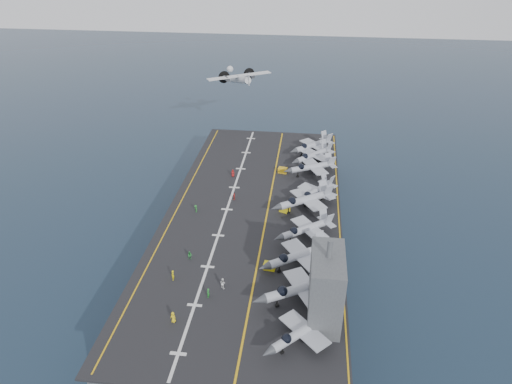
# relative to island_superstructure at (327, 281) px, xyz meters

# --- Properties ---
(ground) EXTENTS (500.00, 500.00, 0.00)m
(ground) POSITION_rel_island_superstructure_xyz_m (-15.00, 30.00, -17.90)
(ground) COLOR #142135
(ground) RESTS_ON ground
(hull) EXTENTS (36.00, 90.00, 10.00)m
(hull) POSITION_rel_island_superstructure_xyz_m (-15.00, 30.00, -12.90)
(hull) COLOR #56595E
(hull) RESTS_ON ground
(flight_deck) EXTENTS (38.00, 92.00, 0.40)m
(flight_deck) POSITION_rel_island_superstructure_xyz_m (-15.00, 30.00, -7.70)
(flight_deck) COLOR black
(flight_deck) RESTS_ON hull
(foul_line) EXTENTS (0.35, 90.00, 0.02)m
(foul_line) POSITION_rel_island_superstructure_xyz_m (-12.00, 30.00, -7.48)
(foul_line) COLOR gold
(foul_line) RESTS_ON flight_deck
(landing_centerline) EXTENTS (0.50, 90.00, 0.02)m
(landing_centerline) POSITION_rel_island_superstructure_xyz_m (-21.00, 30.00, -7.48)
(landing_centerline) COLOR silver
(landing_centerline) RESTS_ON flight_deck
(deck_edge_port) EXTENTS (0.25, 90.00, 0.02)m
(deck_edge_port) POSITION_rel_island_superstructure_xyz_m (-32.00, 30.00, -7.48)
(deck_edge_port) COLOR gold
(deck_edge_port) RESTS_ON flight_deck
(deck_edge_stbd) EXTENTS (0.25, 90.00, 0.02)m
(deck_edge_stbd) POSITION_rel_island_superstructure_xyz_m (3.50, 30.00, -7.48)
(deck_edge_stbd) COLOR gold
(deck_edge_stbd) RESTS_ON flight_deck
(island_superstructure) EXTENTS (5.00, 10.00, 15.00)m
(island_superstructure) POSITION_rel_island_superstructure_xyz_m (0.00, 0.00, 0.00)
(island_superstructure) COLOR #56595E
(island_superstructure) RESTS_ON flight_deck
(fighter_jet_0) EXTENTS (15.11, 15.04, 4.44)m
(fighter_jet_0) POSITION_rel_island_superstructure_xyz_m (-3.39, -5.59, -5.28)
(fighter_jet_0) COLOR #959DA3
(fighter_jet_0) RESTS_ON flight_deck
(fighter_jet_1) EXTENTS (18.20, 16.23, 5.28)m
(fighter_jet_1) POSITION_rel_island_superstructure_xyz_m (-3.78, 3.42, -4.86)
(fighter_jet_1) COLOR #99A1A8
(fighter_jet_1) RESTS_ON flight_deck
(fighter_jet_2) EXTENTS (17.55, 16.33, 5.07)m
(fighter_jet_2) POSITION_rel_island_superstructure_xyz_m (-4.49, 12.34, -4.96)
(fighter_jet_2) COLOR gray
(fighter_jet_2) RESTS_ON flight_deck
(fighter_jet_3) EXTENTS (16.17, 15.26, 4.68)m
(fighter_jet_3) POSITION_rel_island_superstructure_xyz_m (-3.37, 21.36, -5.16)
(fighter_jet_3) COLOR #939BA2
(fighter_jet_3) RESTS_ON flight_deck
(fighter_jet_4) EXTENTS (18.02, 16.72, 5.21)m
(fighter_jet_4) POSITION_rel_island_superstructure_xyz_m (-3.97, 32.22, -4.90)
(fighter_jet_4) COLOR gray
(fighter_jet_4) RESTS_ON flight_deck
(fighter_jet_5) EXTENTS (15.08, 16.24, 4.69)m
(fighter_jet_5) POSITION_rel_island_superstructure_xyz_m (-1.77, 36.38, -5.15)
(fighter_jet_5) COLOR #919AA1
(fighter_jet_5) RESTS_ON flight_deck
(fighter_jet_6) EXTENTS (16.36, 14.34, 4.76)m
(fighter_jet_6) POSITION_rel_island_superstructure_xyz_m (-2.69, 48.92, -5.12)
(fighter_jet_6) COLOR #98A2AA
(fighter_jet_6) RESTS_ON flight_deck
(fighter_jet_7) EXTENTS (16.21, 16.35, 4.80)m
(fighter_jet_7) POSITION_rel_island_superstructure_xyz_m (-2.50, 55.91, -5.10)
(fighter_jet_7) COLOR #8F969E
(fighter_jet_7) RESTS_ON flight_deck
(fighter_jet_8) EXTENTS (16.79, 16.48, 4.91)m
(fighter_jet_8) POSITION_rel_island_superstructure_xyz_m (-2.77, 62.09, -5.05)
(fighter_jet_8) COLOR #A3ABB3
(fighter_jet_8) RESTS_ON flight_deck
(tow_cart_a) EXTENTS (2.32, 1.67, 1.29)m
(tow_cart_a) POSITION_rel_island_superstructure_xyz_m (-9.63, 10.82, -6.85)
(tow_cart_a) COLOR gold
(tow_cart_a) RESTS_ON flight_deck
(tow_cart_b) EXTENTS (2.49, 2.10, 1.27)m
(tow_cart_b) POSITION_rel_island_superstructure_xyz_m (-8.25, 30.69, -6.86)
(tow_cart_b) COLOR yellow
(tow_cart_b) RESTS_ON flight_deck
(tow_cart_c) EXTENTS (2.45, 1.83, 1.34)m
(tow_cart_c) POSITION_rel_island_superstructure_xyz_m (-10.04, 49.21, -6.83)
(tow_cart_c) COLOR gold
(tow_cart_c) RESTS_ON flight_deck
(crew_0) EXTENTS (1.38, 1.16, 1.96)m
(crew_0) POSITION_rel_island_superstructure_xyz_m (-23.41, -3.95, -6.52)
(crew_0) COLOR yellow
(crew_0) RESTS_ON flight_deck
(crew_1) EXTENTS (0.94, 1.28, 1.98)m
(crew_1) POSITION_rel_island_superstructure_xyz_m (-26.27, 5.78, -6.51)
(crew_1) COLOR yellow
(crew_1) RESTS_ON flight_deck
(crew_2) EXTENTS (1.05, 0.72, 1.71)m
(crew_2) POSITION_rel_island_superstructure_xyz_m (-24.73, 11.80, -6.64)
(crew_2) COLOR #298D3A
(crew_2) RESTS_ON flight_deck
(crew_3) EXTENTS (1.16, 1.22, 1.70)m
(crew_3) POSITION_rel_island_superstructure_xyz_m (-27.55, 28.16, -6.65)
(crew_3) COLOR #227E2A
(crew_3) RESTS_ON flight_deck
(crew_4) EXTENTS (0.83, 1.13, 1.74)m
(crew_4) POSITION_rel_island_superstructure_xyz_m (-20.08, 34.45, -6.63)
(crew_4) COLOR red
(crew_4) RESTS_ON flight_deck
(crew_5) EXTENTS (1.23, 0.92, 1.87)m
(crew_5) POSITION_rel_island_superstructure_xyz_m (-22.29, 45.63, -6.56)
(crew_5) COLOR #B21919
(crew_5) RESTS_ON flight_deck
(crew_6) EXTENTS (0.81, 1.16, 1.85)m
(crew_6) POSITION_rel_island_superstructure_xyz_m (-19.14, 2.16, -6.58)
(crew_6) COLOR #208C2B
(crew_6) RESTS_ON flight_deck
(crew_7) EXTENTS (1.47, 1.41, 2.05)m
(crew_7) POSITION_rel_island_superstructure_xyz_m (-17.15, 4.78, -6.48)
(crew_7) COLOR white
(crew_7) RESTS_ON flight_deck
(transport_plane) EXTENTS (25.12, 23.08, 4.91)m
(transport_plane) POSITION_rel_island_superstructure_xyz_m (-26.31, 83.83, 6.03)
(transport_plane) COLOR silver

